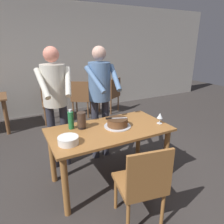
{
  "coord_description": "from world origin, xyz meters",
  "views": [
    {
      "loc": [
        -1.04,
        -2.05,
        1.77
      ],
      "look_at": [
        0.12,
        0.16,
        0.9
      ],
      "focal_mm": 32.37,
      "sensor_mm": 36.0,
      "label": 1
    }
  ],
  "objects": [
    {
      "name": "hurricane_lamp",
      "position": [
        -0.3,
        0.17,
        0.86
      ],
      "size": [
        0.11,
        0.11,
        0.21
      ],
      "color": "black",
      "rests_on": "main_dining_table"
    },
    {
      "name": "background_chair_2",
      "position": [
        -0.2,
        2.54,
        0.49
      ],
      "size": [
        0.49,
        0.49,
        0.9
      ],
      "color": "brown",
      "rests_on": "ground_plane"
    },
    {
      "name": "plate_stack",
      "position": [
        -0.56,
        -0.15,
        0.79
      ],
      "size": [
        0.22,
        0.22,
        0.08
      ],
      "color": "white",
      "rests_on": "main_dining_table"
    },
    {
      "name": "cake_on_platter",
      "position": [
        0.12,
        0.01,
        0.8
      ],
      "size": [
        0.34,
        0.34,
        0.11
      ],
      "color": "silver",
      "rests_on": "main_dining_table"
    },
    {
      "name": "water_bottle",
      "position": [
        -0.42,
        0.22,
        0.86
      ],
      "size": [
        0.07,
        0.07,
        0.25
      ],
      "color": "#1E6B38",
      "rests_on": "main_dining_table"
    },
    {
      "name": "chair_near_side",
      "position": [
        -0.04,
        -0.77,
        0.49
      ],
      "size": [
        0.51,
        0.51,
        0.9
      ],
      "color": "#9E6633",
      "rests_on": "ground_plane"
    },
    {
      "name": "wine_glass_near",
      "position": [
        0.66,
        -0.15,
        0.85
      ],
      "size": [
        0.08,
        0.08,
        0.14
      ],
      "color": "silver",
      "rests_on": "main_dining_table"
    },
    {
      "name": "person_standing_beside",
      "position": [
        -0.5,
        0.63,
        1.08
      ],
      "size": [
        0.47,
        0.56,
        1.72
      ],
      "color": "#2D2D38",
      "rests_on": "ground_plane"
    },
    {
      "name": "main_dining_table",
      "position": [
        0.0,
        0.0,
        0.63
      ],
      "size": [
        1.49,
        0.78,
        0.75
      ],
      "color": "#9E6633",
      "rests_on": "ground_plane"
    },
    {
      "name": "background_chair_1",
      "position": [
        0.5,
        2.52,
        0.49
      ],
      "size": [
        0.61,
        0.61,
        0.9
      ],
      "color": "brown",
      "rests_on": "ground_plane"
    },
    {
      "name": "back_wall",
      "position": [
        0.0,
        3.2,
        1.35
      ],
      "size": [
        10.0,
        0.12,
        2.7
      ],
      "primitive_type": "cube",
      "color": "#BCB7AD",
      "rests_on": "ground_plane"
    },
    {
      "name": "cake_knife",
      "position": [
        0.05,
        0.04,
        0.87
      ],
      "size": [
        0.26,
        0.12,
        0.02
      ],
      "color": "silver",
      "rests_on": "cake_on_platter"
    },
    {
      "name": "ground_plane",
      "position": [
        0.0,
        0.0,
        0.0
      ],
      "size": [
        14.0,
        14.0,
        0.0
      ],
      "primitive_type": "plane",
      "color": "#383330"
    },
    {
      "name": "background_chair_0",
      "position": [
        1.31,
        2.48,
        0.49
      ],
      "size": [
        0.6,
        0.6,
        0.9
      ],
      "color": "brown",
      "rests_on": "ground_plane"
    },
    {
      "name": "person_cutting_cake",
      "position": [
        0.15,
        0.6,
        1.08
      ],
      "size": [
        0.47,
        0.56,
        1.72
      ],
      "color": "#2D2D38",
      "rests_on": "ground_plane"
    }
  ]
}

